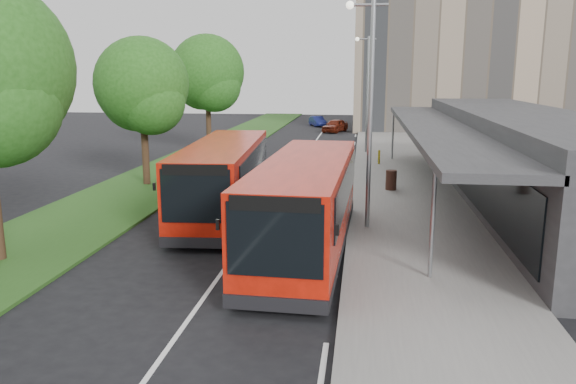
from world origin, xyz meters
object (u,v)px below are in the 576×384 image
(lamp_post_far, at_px, (366,87))
(bollard, at_px, (379,157))
(tree_mid, at_px, (142,90))
(car_far, at_px, (317,121))
(lamp_post_near, at_px, (368,101))
(bus_main, at_px, (306,205))
(litter_bin, at_px, (391,180))
(bus_second, at_px, (224,178))
(tree_far, at_px, (207,77))
(car_near, at_px, (335,126))

(lamp_post_far, relative_size, bollard, 9.37)
(tree_mid, distance_m, car_far, 34.69)
(lamp_post_near, distance_m, bus_main, 4.61)
(bus_main, xyz_separation_m, bollard, (2.79, 17.53, -0.97))
(lamp_post_near, height_order, lamp_post_far, same)
(car_far, bearing_deg, litter_bin, -100.45)
(lamp_post_far, distance_m, bus_second, 19.51)
(bus_main, relative_size, car_far, 3.27)
(tree_mid, relative_size, bus_second, 0.71)
(bus_main, bearing_deg, tree_mid, 135.16)
(lamp_post_far, height_order, litter_bin, lamp_post_far)
(lamp_post_near, xyz_separation_m, lamp_post_far, (0.00, 20.00, 0.00))
(bollard, bearing_deg, lamp_post_far, 99.57)
(bus_main, height_order, bus_second, bus_main)
(bollard, bearing_deg, tree_far, 160.46)
(tree_far, xyz_separation_m, lamp_post_near, (11.13, -19.05, -0.68))
(tree_far, relative_size, car_near, 2.22)
(tree_far, xyz_separation_m, litter_bin, (12.38, -12.15, -4.78))
(tree_far, relative_size, bollard, 9.80)
(bus_main, relative_size, bus_second, 1.01)
(lamp_post_near, relative_size, car_near, 2.13)
(lamp_post_far, relative_size, bus_main, 0.75)
(tree_far, distance_m, bus_second, 18.68)
(lamp_post_near, relative_size, bollard, 9.37)
(bus_second, height_order, litter_bin, bus_second)
(lamp_post_far, distance_m, car_far, 21.95)
(lamp_post_far, bearing_deg, car_near, 100.90)
(lamp_post_near, bearing_deg, bollard, 86.60)
(tree_mid, height_order, bollard, tree_mid)
(tree_far, xyz_separation_m, bus_main, (9.22, -21.79, -3.86))
(lamp_post_far, height_order, bus_second, lamp_post_far)
(lamp_post_far, bearing_deg, litter_bin, -84.52)
(bollard, bearing_deg, tree_mid, -147.19)
(tree_mid, height_order, tree_far, tree_far)
(bollard, bearing_deg, bus_main, -99.03)
(tree_far, distance_m, lamp_post_near, 22.07)
(bus_main, height_order, car_far, bus_main)
(bollard, relative_size, car_far, 0.26)
(lamp_post_near, distance_m, bus_second, 6.72)
(lamp_post_far, height_order, car_far, lamp_post_far)
(lamp_post_near, distance_m, car_far, 41.46)
(bollard, height_order, car_near, car_near)
(litter_bin, distance_m, car_far, 34.62)
(lamp_post_near, bearing_deg, tree_far, 120.29)
(bus_second, bearing_deg, lamp_post_near, -20.16)
(bollard, xyz_separation_m, car_far, (-5.96, 26.15, -0.04))
(lamp_post_near, xyz_separation_m, car_far, (-5.08, 40.94, -4.18))
(tree_mid, bearing_deg, bollard, 32.81)
(bus_main, relative_size, car_near, 2.85)
(litter_bin, xyz_separation_m, car_near, (-4.12, 27.96, 0.02))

